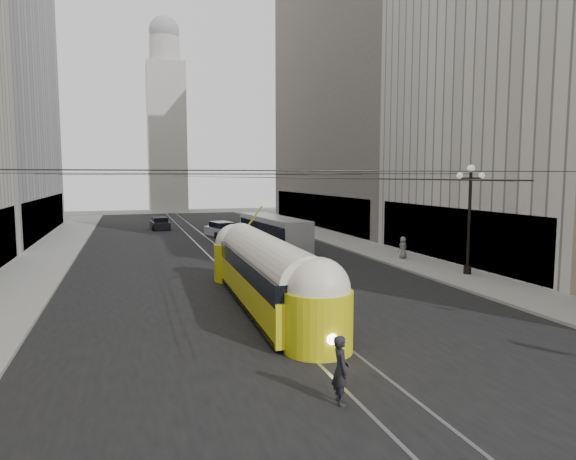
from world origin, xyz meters
TOP-DOWN VIEW (x-y plane):
  - road at (0.00, 32.50)m, footprint 20.00×85.00m
  - sidewalk_left at (-12.00, 36.00)m, footprint 4.00×72.00m
  - sidewalk_right at (12.00, 36.00)m, footprint 4.00×72.00m
  - rail_left at (-0.75, 32.50)m, footprint 0.12×85.00m
  - rail_right at (0.75, 32.50)m, footprint 0.12×85.00m
  - building_right_far at (20.00, 48.00)m, footprint 12.60×32.60m
  - distant_tower at (0.00, 80.00)m, footprint 6.00×6.00m
  - lamppost_right_mid at (12.60, 18.00)m, footprint 1.86×0.44m
  - catenary at (0.12, 31.49)m, footprint 25.00×72.00m
  - streetcar at (-0.50, 14.70)m, footprint 2.68×14.94m
  - city_bus at (4.50, 31.34)m, footprint 3.09×10.78m
  - sedan_white_far at (2.27, 41.96)m, footprint 2.87×4.88m
  - sedan_dark_far at (-3.05, 50.93)m, footprint 2.05×4.33m
  - pedestrian_crossing_a at (-1.20, 4.56)m, footprint 0.54×0.72m
  - pedestrian_sidewalk_right at (11.87, 24.16)m, footprint 0.86×0.69m

SIDE VIEW (x-z plane):
  - road at x=0.00m, z-range -0.01..0.01m
  - rail_left at x=-0.75m, z-range -0.02..0.02m
  - rail_right at x=0.75m, z-range -0.02..0.02m
  - sidewalk_left at x=-12.00m, z-range 0.00..0.15m
  - sidewalk_right at x=12.00m, z-range 0.00..0.15m
  - sedan_dark_far at x=-3.05m, z-range -0.06..1.27m
  - sedan_white_far at x=2.27m, z-range -0.07..1.38m
  - pedestrian_crossing_a at x=-1.20m, z-range 0.00..1.81m
  - pedestrian_sidewalk_right at x=11.87m, z-range 0.15..1.68m
  - city_bus at x=4.50m, z-range 0.13..2.83m
  - streetcar at x=-0.50m, z-range -0.04..3.21m
  - lamppost_right_mid at x=12.60m, z-range 0.56..6.93m
  - catenary at x=0.12m, z-range 5.77..6.00m
  - distant_tower at x=0.00m, z-range -0.71..30.65m
  - building_right_far at x=20.00m, z-range 0.01..32.61m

